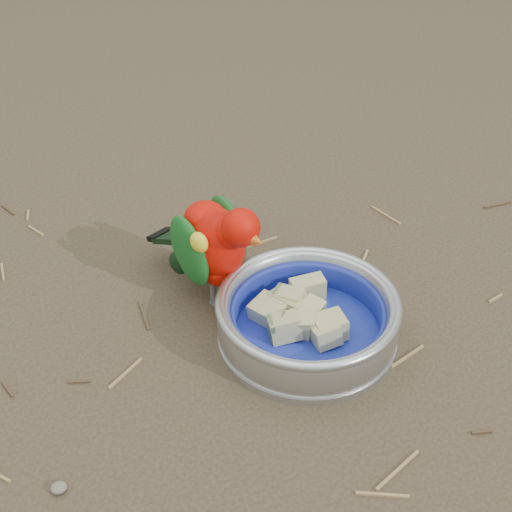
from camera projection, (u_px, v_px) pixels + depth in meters
name	position (u px, v px, depth m)	size (l,w,h in m)	color
ground	(262.00, 390.00, 0.87)	(60.00, 60.00, 0.00)	#453828
food_bowl	(307.00, 335.00, 0.93)	(0.21, 0.21, 0.02)	#B2B2BA
bowl_wall	(308.00, 316.00, 0.91)	(0.21, 0.21, 0.04)	#B2B2BA
fruit_wedges	(308.00, 320.00, 0.91)	(0.13, 0.13, 0.03)	#BEBA7C
lory_parrot	(216.00, 250.00, 0.95)	(0.09, 0.18, 0.15)	red
ground_debris	(228.00, 370.00, 0.89)	(0.90, 0.80, 0.01)	#9D7C4B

